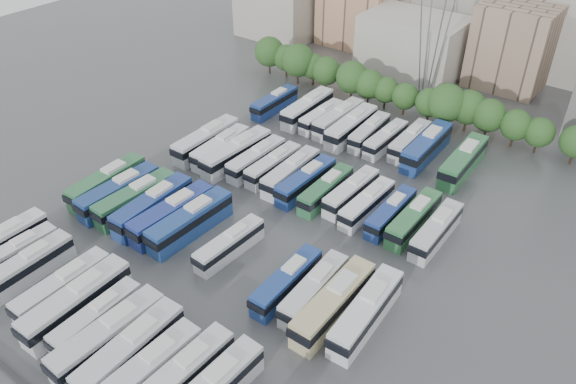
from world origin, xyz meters
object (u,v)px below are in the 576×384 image
Objects in this scene: bus_r0_s9 at (148,371)px; bus_r2_s5 at (273,165)px; bus_r1_s1 at (119,192)px; bus_r3_s9 at (410,141)px; bus_r0_s8 at (130,351)px; bus_r2_s6 at (291,172)px; electricity_pylon at (438,2)px; bus_r3_s8 at (386,139)px; bus_r3_s12 at (463,161)px; bus_r1_s10 at (287,281)px; bus_r2_s7 at (306,181)px; bus_r0_s10 at (182,375)px; bus_r3_s4 at (321,116)px; bus_r0_s7 at (109,336)px; bus_r1_s11 at (314,289)px; bus_r2_s12 at (414,218)px; bus_r2_s9 at (351,192)px; bus_r2_s2 at (221,148)px; bus_r3_s10 at (427,146)px; bus_r2_s10 at (367,204)px; bus_r0_s0 at (1,242)px; bus_r0_s1 at (16,253)px; bus_r0_s5 at (77,302)px; bus_r1_s0 at (107,182)px; bus_r1_s4 at (172,214)px; bus_r2_s1 at (206,140)px; bus_r3_s6 at (351,126)px; bus_r1_s13 at (366,312)px; bus_r0_s2 at (27,267)px; bus_r0_s6 at (97,318)px; bus_r2_s13 at (436,230)px; bus_r1_s2 at (136,198)px; bus_r1_s12 at (334,303)px; bus_r0_s4 at (63,287)px; bus_r3_s7 at (369,132)px; bus_r1_s3 at (153,206)px; bus_r1_s5 at (190,221)px; bus_r2_s11 at (391,213)px; bus_r3_s5 at (339,119)px; bus_r1_s7 at (230,244)px; bus_r3_s3 at (307,108)px; bus_r3_s1 at (275,102)px; bus_r2_s3 at (236,152)px.

bus_r0_s9 is 39.54m from bus_r2_s5.
bus_r3_s9 is (26.37, 38.36, -0.23)m from bus_r1_s1.
bus_r0_s8 is 1.08× the size of bus_r2_s6.
electricity_pylon is 3.07× the size of bus_r3_s8.
bus_r1_s10 is at bearing -100.93° from bus_r3_s12.
bus_r0_s10 is at bearing -72.21° from bus_r2_s7.
bus_r0_s8 reaches higher than bus_r3_s4.
bus_r0_s7 is 22.79m from bus_r1_s11.
bus_r1_s10 is at bearing 90.69° from bus_r0_s10.
bus_r2_s12 is (6.52, 19.64, 0.07)m from bus_r1_s10.
bus_r2_s9 is at bearing -121.09° from bus_r3_s12.
bus_r3_s10 reaches higher than bus_r2_s2.
bus_r0_s0 is at bearing -131.18° from bus_r2_s10.
bus_r0_s1 is 0.96× the size of bus_r2_s5.
bus_r0_s8 is (9.98, -0.84, -0.07)m from bus_r0_s5.
bus_r1_s0 is (-32.73, 17.01, 0.09)m from bus_r0_s10.
bus_r1_s4 is 1.01× the size of bus_r2_s1.
bus_r1_s13 is at bearing -57.10° from bus_r3_s6.
bus_r0_s9 reaches higher than bus_r0_s2.
bus_r0_s6 is 0.96× the size of bus_r1_s11.
bus_r2_s13 is at bearing -36.81° from bus_r3_s6.
bus_r1_s2 is (3.24, 16.37, 0.33)m from bus_r0_s1.
electricity_pylon is 2.92× the size of bus_r3_s9.
bus_r1_s12 reaches higher than bus_r3_s9.
bus_r0_s4 is 0.93× the size of bus_r1_s0.
bus_r0_s6 is 0.99× the size of bus_r3_s7.
bus_r2_s1 is at bearing 121.01° from bus_r0_s7.
bus_r0_s5 is at bearing -94.33° from bus_r3_s6.
bus_r2_s6 is 19.10m from bus_r3_s4.
bus_r0_s1 is at bearing -118.17° from bus_r1_s4.
bus_r0_s7 is 22.65m from bus_r1_s3.
bus_r1_s5 is at bearing 46.43° from bus_r0_s0.
bus_r1_s12 is at bearing -61.60° from bus_r2_s9.
electricity_pylon is 42.22m from bus_r2_s5.
bus_r1_s12 is 1.16× the size of bus_r2_s13.
bus_r0_s1 is at bearing -133.55° from bus_r2_s11.
bus_r0_s5 reaches higher than bus_r2_s13.
bus_r3_s7 is (9.66, 36.02, -0.34)m from bus_r1_s4.
bus_r2_s2 is (3.30, 33.93, 0.20)m from bus_r0_s1.
bus_r3_s5 is (9.89, 19.56, 0.08)m from bus_r2_s2.
bus_r0_s9 is 44.89m from bus_r2_s1.
bus_r3_s6 is at bearing 98.61° from bus_r1_s7.
bus_r0_s2 is 23.10m from bus_r0_s9.
bus_r0_s0 is 0.91× the size of bus_r2_s1.
bus_r3_s3 is (-13.05, 18.94, 0.20)m from bus_r2_s7.
bus_r0_s7 reaches higher than bus_r0_s10.
bus_r3_s5 is at bearing 77.99° from bus_r0_s1.
bus_r0_s4 reaches higher than bus_r3_s1.
bus_r2_s3 is 35.25m from bus_r3_s12.
bus_r2_s7 reaches higher than bus_r2_s9.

